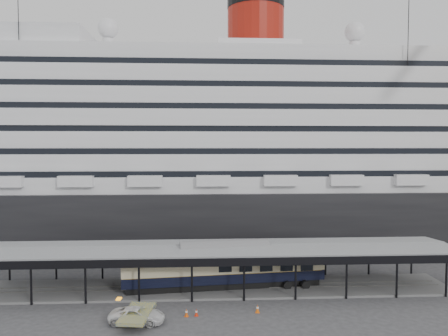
{
  "coord_description": "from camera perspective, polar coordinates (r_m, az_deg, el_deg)",
  "views": [
    {
      "loc": [
        -1.93,
        -46.5,
        17.25
      ],
      "look_at": [
        1.04,
        8.0,
        14.39
      ],
      "focal_mm": 35.0,
      "sensor_mm": 36.0,
      "label": 1
    }
  ],
  "objects": [
    {
      "name": "ground",
      "position": [
        49.64,
        -0.73,
        -17.34
      ],
      "size": [
        200.0,
        200.0,
        0.0
      ],
      "primitive_type": "plane",
      "color": "#38383B",
      "rests_on": "ground"
    },
    {
      "name": "cruise_ship",
      "position": [
        78.54,
        -1.68,
        3.8
      ],
      "size": [
        130.0,
        30.0,
        43.9
      ],
      "color": "black",
      "rests_on": "ground"
    },
    {
      "name": "platform_canopy",
      "position": [
        53.65,
        -0.96,
        -13.11
      ],
      "size": [
        56.0,
        9.18,
        5.3
      ],
      "color": "slate",
      "rests_on": "ground"
    },
    {
      "name": "port_truck",
      "position": [
        45.42,
        -11.27,
        -18.37
      ],
      "size": [
        5.63,
        3.11,
        1.49
      ],
      "primitive_type": "imported",
      "rotation": [
        0.0,
        0.0,
        1.45
      ],
      "color": "silver",
      "rests_on": "ground"
    },
    {
      "name": "pullman_carriage",
      "position": [
        53.56,
        0.06,
        -12.6
      ],
      "size": [
        24.24,
        5.61,
        23.61
      ],
      "rotation": [
        0.0,
        0.0,
        0.11
      ],
      "color": "black",
      "rests_on": "ground"
    },
    {
      "name": "traffic_cone_left",
      "position": [
        46.49,
        -3.63,
        -18.3
      ],
      "size": [
        0.38,
        0.38,
        0.74
      ],
      "rotation": [
        0.0,
        0.0,
        -0.01
      ],
      "color": "red",
      "rests_on": "ground"
    },
    {
      "name": "traffic_cone_mid",
      "position": [
        46.42,
        -4.93,
        -18.3
      ],
      "size": [
        0.53,
        0.53,
        0.8
      ],
      "rotation": [
        0.0,
        0.0,
        -0.37
      ],
      "color": "#E4520C",
      "rests_on": "ground"
    },
    {
      "name": "traffic_cone_right",
      "position": [
        47.35,
        4.39,
        -17.84
      ],
      "size": [
        0.47,
        0.47,
        0.84
      ],
      "rotation": [
        0.0,
        0.0,
        -0.09
      ],
      "color": "#E65F0C",
      "rests_on": "ground"
    }
  ]
}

